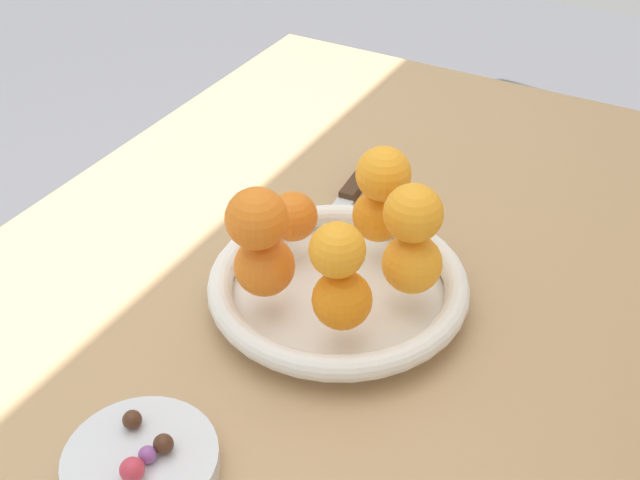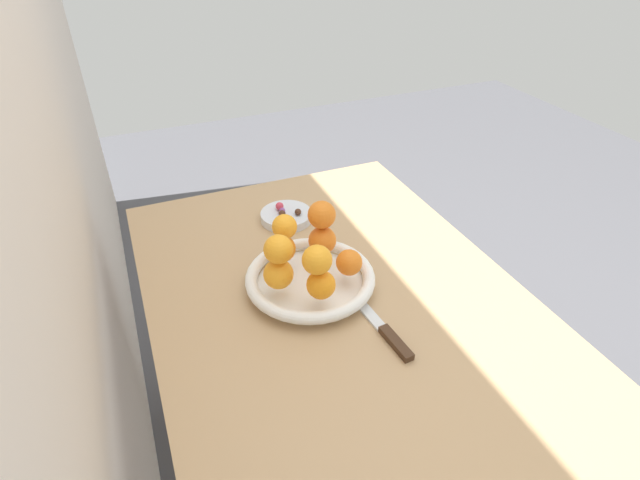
{
  "view_description": "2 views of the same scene",
  "coord_description": "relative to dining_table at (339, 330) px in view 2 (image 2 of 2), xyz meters",
  "views": [
    {
      "loc": [
        0.64,
        0.34,
        1.31
      ],
      "look_at": [
        0.06,
        0.02,
        0.82
      ],
      "focal_mm": 45.0,
      "sensor_mm": 36.0,
      "label": 1
    },
    {
      "loc": [
        -0.71,
        0.34,
        1.43
      ],
      "look_at": [
        0.07,
        0.02,
        0.85
      ],
      "focal_mm": 28.0,
      "sensor_mm": 36.0,
      "label": 2
    }
  ],
  "objects": [
    {
      "name": "orange_5",
      "position": [
        0.04,
        0.11,
        0.22
      ],
      "size": [
        0.06,
        0.06,
        0.06
      ],
      "primitive_type": "sphere",
      "color": "orange",
      "rests_on": "orange_3"
    },
    {
      "name": "knife",
      "position": [
        -0.1,
        -0.04,
        0.09
      ],
      "size": [
        0.26,
        0.04,
        0.01
      ],
      "color": "#3F2819",
      "rests_on": "dining_table"
    },
    {
      "name": "fruit_bowl",
      "position": [
        0.06,
        0.04,
        0.11
      ],
      "size": [
        0.28,
        0.28,
        0.04
      ],
      "color": "white",
      "rests_on": "dining_table"
    },
    {
      "name": "candy_ball_2",
      "position": [
        0.32,
        0.02,
        0.12
      ],
      "size": [
        0.02,
        0.02,
        0.02
      ],
      "primitive_type": "sphere",
      "color": "#472819",
      "rests_on": "candy_dish"
    },
    {
      "name": "orange_7",
      "position": [
        0.12,
        0.07,
        0.21
      ],
      "size": [
        0.05,
        0.05,
        0.05
      ],
      "primitive_type": "sphere",
      "color": "orange",
      "rests_on": "orange_2"
    },
    {
      "name": "orange_3",
      "position": [
        0.04,
        0.12,
        0.16
      ],
      "size": [
        0.06,
        0.06,
        0.06
      ],
      "primitive_type": "sphere",
      "color": "orange",
      "rests_on": "fruit_bowl"
    },
    {
      "name": "orange_4",
      "position": [
        -0.02,
        0.05,
        0.16
      ],
      "size": [
        0.06,
        0.06,
        0.06
      ],
      "primitive_type": "sphere",
      "color": "orange",
      "rests_on": "fruit_bowl"
    },
    {
      "name": "candy_ball_1",
      "position": [
        0.35,
        0.01,
        0.12
      ],
      "size": [
        0.02,
        0.02,
        0.02
      ],
      "primitive_type": "sphere",
      "color": "#C6384C",
      "rests_on": "candy_dish"
    },
    {
      "name": "orange_0",
      "position": [
        0.03,
        -0.03,
        0.16
      ],
      "size": [
        0.06,
        0.06,
        0.06
      ],
      "primitive_type": "sphere",
      "color": "orange",
      "rests_on": "fruit_bowl"
    },
    {
      "name": "dining_table",
      "position": [
        0.0,
        0.0,
        0.0
      ],
      "size": [
        1.1,
        0.76,
        0.74
      ],
      "color": "tan",
      "rests_on": "ground_plane"
    },
    {
      "name": "orange_6",
      "position": [
        0.13,
        -0.01,
        0.22
      ],
      "size": [
        0.06,
        0.06,
        0.06
      ],
      "primitive_type": "sphere",
      "color": "orange",
      "rests_on": "orange_1"
    },
    {
      "name": "candy_ball_3",
      "position": [
        0.34,
        0.01,
        0.12
      ],
      "size": [
        0.02,
        0.02,
        0.02
      ],
      "primitive_type": "sphere",
      "color": "#8C4C99",
      "rests_on": "candy_dish"
    },
    {
      "name": "orange_2",
      "position": [
        0.13,
        0.08,
        0.16
      ],
      "size": [
        0.06,
        0.06,
        0.06
      ],
      "primitive_type": "sphere",
      "color": "orange",
      "rests_on": "fruit_bowl"
    },
    {
      "name": "candy_dish",
      "position": [
        0.33,
        -0.0,
        0.1
      ],
      "size": [
        0.13,
        0.13,
        0.02
      ],
      "primitive_type": "cylinder",
      "color": "silver",
      "rests_on": "dining_table"
    },
    {
      "name": "candy_ball_0",
      "position": [
        0.31,
        -0.02,
        0.12
      ],
      "size": [
        0.02,
        0.02,
        0.02
      ],
      "primitive_type": "sphere",
      "color": "#472819",
      "rests_on": "candy_dish"
    },
    {
      "name": "orange_1",
      "position": [
        0.12,
        -0.01,
        0.16
      ],
      "size": [
        0.06,
        0.06,
        0.06
      ],
      "primitive_type": "sphere",
      "color": "orange",
      "rests_on": "fruit_bowl"
    },
    {
      "name": "orange_8",
      "position": [
        -0.01,
        0.06,
        0.22
      ],
      "size": [
        0.06,
        0.06,
        0.06
      ],
      "primitive_type": "sphere",
      "color": "orange",
      "rests_on": "orange_4"
    }
  ]
}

